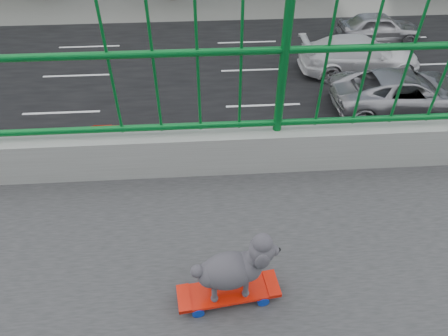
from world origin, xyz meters
TOP-DOWN VIEW (x-y plane):
  - road at (-13.00, 0.00)m, footprint 18.00×90.00m
  - skateboard at (-0.37, -2.39)m, footprint 0.21×0.53m
  - poodle at (-0.37, -2.37)m, footprint 0.21×0.42m
  - car_0 at (-6.00, -1.35)m, footprint 1.88×4.68m
  - car_1 at (-9.20, -6.01)m, footprint 1.55×4.44m
  - car_2 at (-12.40, 5.36)m, footprint 2.57×5.56m
  - car_3 at (-15.60, 4.67)m, footprint 2.19×5.38m
  - car_4 at (-18.80, 6.72)m, footprint 1.67×4.15m

SIDE VIEW (x-z plane):
  - road at x=-13.00m, z-range 0.00..0.02m
  - car_4 at x=-18.80m, z-range 0.00..1.41m
  - car_1 at x=-9.20m, z-range 0.00..1.46m
  - car_2 at x=-12.40m, z-range 0.00..1.55m
  - car_3 at x=-15.60m, z-range 0.00..1.56m
  - car_0 at x=-6.00m, z-range 0.00..1.59m
  - skateboard at x=-0.37m, z-range 7.02..7.09m
  - poodle at x=-0.37m, z-range 7.08..7.43m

